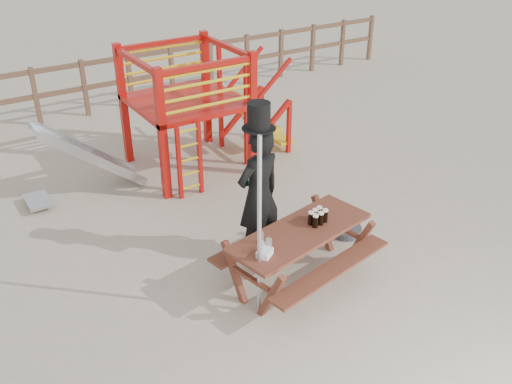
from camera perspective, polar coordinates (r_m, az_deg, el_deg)
name	(u,v)px	position (r m, az deg, el deg)	size (l,w,h in m)	color
ground	(304,275)	(7.37, 4.80, -8.24)	(60.00, 60.00, 0.00)	tan
back_fence	(107,78)	(12.72, -14.68, 10.99)	(15.09, 0.09, 1.20)	brown
playground_fort	(183,110)	(9.63, -7.33, 8.16)	(4.71, 1.84, 2.10)	#AB100B
picnic_table	(300,249)	(7.03, 4.39, -5.70)	(2.08, 1.62, 0.73)	brown
man_with_hat	(259,192)	(7.19, 0.27, 0.00)	(0.72, 0.53, 2.15)	black
metal_pole	(259,231)	(6.13, 0.34, -3.94)	(0.05, 0.05, 2.23)	#B2B2B7
parasol_base	(345,230)	(8.22, 8.93, -3.77)	(0.46, 0.46, 0.19)	#35353A
paper_bag	(265,253)	(6.40, 0.88, -6.11)	(0.18, 0.14, 0.08)	white
stout_pints	(318,217)	(7.00, 6.20, -2.48)	(0.25, 0.20, 0.17)	black
empty_glasses	(264,244)	(6.50, 0.82, -5.20)	(0.17, 0.26, 0.15)	silver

